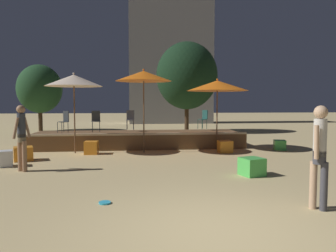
{
  "coord_description": "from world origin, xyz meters",
  "views": [
    {
      "loc": [
        -1.28,
        -4.69,
        1.93
      ],
      "look_at": [
        0.0,
        6.35,
        1.16
      ],
      "focal_mm": 35.0,
      "sensor_mm": 36.0,
      "label": 1
    }
  ],
  "objects_px": {
    "cube_seat_0": "(252,167)",
    "cube_seat_2": "(23,154)",
    "bistro_chair_1": "(130,118)",
    "patio_umbrella_0": "(217,86)",
    "cube_seat_3": "(5,159)",
    "background_tree_0": "(40,89)",
    "bistro_chair_0": "(65,120)",
    "background_tree_1": "(187,76)",
    "person_1": "(320,152)",
    "person_0": "(22,134)",
    "cube_seat_1": "(91,148)",
    "cube_seat_4": "(225,147)",
    "bistro_chair_3": "(204,117)",
    "cube_seat_5": "(280,145)",
    "patio_umbrella_2": "(74,81)",
    "frisbee_disc": "(105,203)",
    "bistro_chair_2": "(96,119)",
    "patio_umbrella_1": "(144,76)"
  },
  "relations": [
    {
      "from": "cube_seat_1",
      "to": "cube_seat_2",
      "type": "bearing_deg",
      "value": -150.62
    },
    {
      "from": "patio_umbrella_2",
      "to": "cube_seat_1",
      "type": "height_order",
      "value": "patio_umbrella_2"
    },
    {
      "from": "cube_seat_1",
      "to": "person_1",
      "type": "height_order",
      "value": "person_1"
    },
    {
      "from": "cube_seat_2",
      "to": "frisbee_disc",
      "type": "relative_size",
      "value": 3.26
    },
    {
      "from": "cube_seat_1",
      "to": "person_0",
      "type": "xyz_separation_m",
      "value": [
        -1.57,
        -3.0,
        0.81
      ]
    },
    {
      "from": "bistro_chair_0",
      "to": "background_tree_1",
      "type": "distance_m",
      "value": 10.35
    },
    {
      "from": "cube_seat_0",
      "to": "background_tree_0",
      "type": "xyz_separation_m",
      "value": [
        -9.48,
        15.42,
        2.69
      ]
    },
    {
      "from": "background_tree_0",
      "to": "background_tree_1",
      "type": "distance_m",
      "value": 10.27
    },
    {
      "from": "patio_umbrella_0",
      "to": "cube_seat_4",
      "type": "xyz_separation_m",
      "value": [
        0.1,
        -0.89,
        -2.42
      ]
    },
    {
      "from": "cube_seat_0",
      "to": "cube_seat_2",
      "type": "xyz_separation_m",
      "value": [
        -6.82,
        3.07,
        -0.0
      ]
    },
    {
      "from": "cube_seat_0",
      "to": "patio_umbrella_0",
      "type": "bearing_deg",
      "value": 85.76
    },
    {
      "from": "cube_seat_1",
      "to": "bistro_chair_1",
      "type": "bearing_deg",
      "value": 61.18
    },
    {
      "from": "bistro_chair_2",
      "to": "background_tree_1",
      "type": "distance_m",
      "value": 9.41
    },
    {
      "from": "cube_seat_0",
      "to": "bistro_chair_3",
      "type": "bearing_deg",
      "value": 87.58
    },
    {
      "from": "cube_seat_3",
      "to": "background_tree_0",
      "type": "xyz_separation_m",
      "value": [
        -2.43,
        13.35,
        2.68
      ]
    },
    {
      "from": "patio_umbrella_1",
      "to": "person_1",
      "type": "height_order",
      "value": "patio_umbrella_1"
    },
    {
      "from": "bistro_chair_0",
      "to": "bistro_chair_3",
      "type": "xyz_separation_m",
      "value": [
        6.26,
        1.4,
        0.0
      ]
    },
    {
      "from": "patio_umbrella_0",
      "to": "cube_seat_0",
      "type": "xyz_separation_m",
      "value": [
        -0.37,
        -4.95,
        -2.42
      ]
    },
    {
      "from": "cube_seat_3",
      "to": "cube_seat_5",
      "type": "bearing_deg",
      "value": 13.78
    },
    {
      "from": "background_tree_0",
      "to": "cube_seat_4",
      "type": "bearing_deg",
      "value": -48.8
    },
    {
      "from": "patio_umbrella_2",
      "to": "bistro_chair_3",
      "type": "xyz_separation_m",
      "value": [
        5.66,
        2.5,
        -1.55
      ]
    },
    {
      "from": "person_1",
      "to": "person_0",
      "type": "bearing_deg",
      "value": 15.73
    },
    {
      "from": "bistro_chair_3",
      "to": "background_tree_1",
      "type": "height_order",
      "value": "background_tree_1"
    },
    {
      "from": "cube_seat_4",
      "to": "background_tree_0",
      "type": "xyz_separation_m",
      "value": [
        -9.94,
        11.35,
        2.69
      ]
    },
    {
      "from": "patio_umbrella_0",
      "to": "patio_umbrella_2",
      "type": "distance_m",
      "value": 5.74
    },
    {
      "from": "background_tree_0",
      "to": "bistro_chair_0",
      "type": "bearing_deg",
      "value": -70.05
    },
    {
      "from": "patio_umbrella_1",
      "to": "cube_seat_5",
      "type": "relative_size",
      "value": 5.97
    },
    {
      "from": "patio_umbrella_1",
      "to": "frisbee_disc",
      "type": "xyz_separation_m",
      "value": [
        -1.03,
        -6.48,
        -2.96
      ]
    },
    {
      "from": "cube_seat_4",
      "to": "bistro_chair_2",
      "type": "distance_m",
      "value": 5.59
    },
    {
      "from": "cube_seat_2",
      "to": "cube_seat_4",
      "type": "bearing_deg",
      "value": 7.75
    },
    {
      "from": "background_tree_0",
      "to": "frisbee_disc",
      "type": "bearing_deg",
      "value": -71.78
    },
    {
      "from": "cube_seat_5",
      "to": "bistro_chair_1",
      "type": "bearing_deg",
      "value": 158.26
    },
    {
      "from": "bistro_chair_1",
      "to": "cube_seat_0",
      "type": "bearing_deg",
      "value": -61.6
    },
    {
      "from": "cube_seat_4",
      "to": "cube_seat_0",
      "type": "bearing_deg",
      "value": -96.49
    },
    {
      "from": "bistro_chair_3",
      "to": "background_tree_0",
      "type": "height_order",
      "value": "background_tree_0"
    },
    {
      "from": "person_0",
      "to": "bistro_chair_1",
      "type": "height_order",
      "value": "person_0"
    },
    {
      "from": "bistro_chair_0",
      "to": "bistro_chair_1",
      "type": "distance_m",
      "value": 3.0
    },
    {
      "from": "bistro_chair_1",
      "to": "patio_umbrella_0",
      "type": "bearing_deg",
      "value": -25.63
    },
    {
      "from": "cube_seat_1",
      "to": "person_1",
      "type": "distance_m",
      "value": 8.66
    },
    {
      "from": "person_0",
      "to": "bistro_chair_3",
      "type": "xyz_separation_m",
      "value": [
        6.58,
        5.86,
        0.2
      ]
    },
    {
      "from": "background_tree_1",
      "to": "bistro_chair_1",
      "type": "bearing_deg",
      "value": -120.47
    },
    {
      "from": "person_1",
      "to": "bistro_chair_3",
      "type": "distance_m",
      "value": 9.98
    },
    {
      "from": "patio_umbrella_2",
      "to": "person_1",
      "type": "relative_size",
      "value": 1.64
    },
    {
      "from": "patio_umbrella_2",
      "to": "bistro_chair_3",
      "type": "relative_size",
      "value": 3.45
    },
    {
      "from": "bistro_chair_0",
      "to": "background_tree_1",
      "type": "height_order",
      "value": "background_tree_1"
    },
    {
      "from": "bistro_chair_3",
      "to": "cube_seat_2",
      "type": "bearing_deg",
      "value": -89.72
    },
    {
      "from": "person_1",
      "to": "cube_seat_3",
      "type": "bearing_deg",
      "value": 14.04
    },
    {
      "from": "patio_umbrella_0",
      "to": "person_1",
      "type": "distance_m",
      "value": 7.97
    },
    {
      "from": "person_1",
      "to": "frisbee_disc",
      "type": "xyz_separation_m",
      "value": [
        -3.88,
        0.81,
        -1.05
      ]
    },
    {
      "from": "cube_seat_1",
      "to": "cube_seat_3",
      "type": "bearing_deg",
      "value": -136.84
    }
  ]
}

